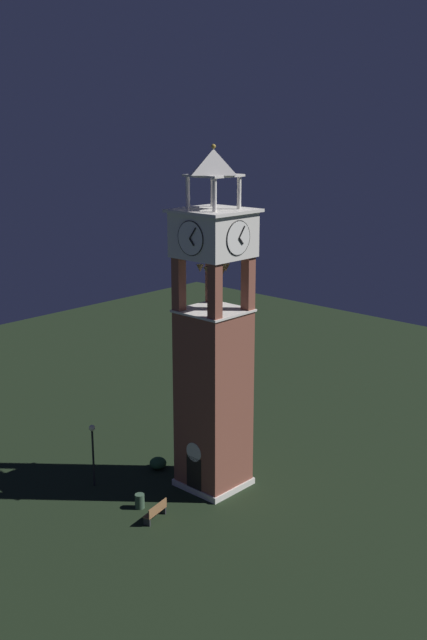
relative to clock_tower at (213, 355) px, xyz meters
name	(u,v)px	position (x,y,z in m)	size (l,w,h in m)	color
ground	(214,484)	(0.00, 0.00, -7.85)	(80.00, 80.00, 0.00)	black
clock_tower	(213,355)	(0.00, 0.00, 0.00)	(3.80, 3.80, 19.15)	brown
park_bench	(156,511)	(0.48, -4.98, -7.36)	(0.77, 1.66, 0.95)	brown
lamp_post	(93,443)	(-4.95, -4.75, -5.25)	(0.36, 0.36, 3.72)	black
trash_bin	(140,501)	(-1.07, -4.72, -7.45)	(0.52, 0.52, 0.80)	#38513D
shrub_near_entry	(158,463)	(-3.84, -0.78, -7.50)	(1.02, 1.02, 0.69)	#28562D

